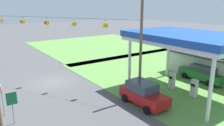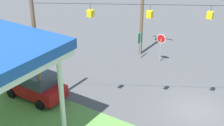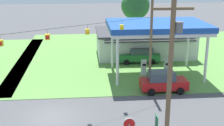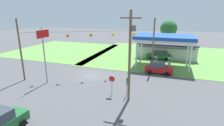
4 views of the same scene
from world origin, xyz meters
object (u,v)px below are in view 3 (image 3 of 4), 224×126
at_px(fuel_pump_near, 144,68).
at_px(utility_pole_main, 171,72).
at_px(fuel_pump_far, 167,67).
at_px(car_at_pumps_front, 163,81).
at_px(gas_station_store, 144,42).
at_px(gas_station_canopy, 157,27).
at_px(tree_behind_station, 135,6).
at_px(car_at_pumps_rear, 139,55).
at_px(route_sign, 156,125).

xyz_separation_m(fuel_pump_near, utility_pole_main, (-1.47, -15.22, 4.71)).
height_order(fuel_pump_far, car_at_pumps_front, car_at_pumps_front).
xyz_separation_m(gas_station_store, utility_pole_main, (-3.07, -23.64, 3.89)).
xyz_separation_m(gas_station_canopy, car_at_pumps_front, (-0.34, -4.69, -4.24)).
height_order(fuel_pump_far, tree_behind_station, tree_behind_station).
distance_m(fuel_pump_near, car_at_pumps_front, 4.78).
xyz_separation_m(fuel_pump_far, utility_pole_main, (-4.00, -15.22, 4.71)).
height_order(fuel_pump_near, tree_behind_station, tree_behind_station).
relative_size(gas_station_canopy, car_at_pumps_rear, 2.00).
relative_size(fuel_pump_near, route_sign, 0.72).
bearing_deg(gas_station_canopy, gas_station_store, 87.74).
bearing_deg(gas_station_store, gas_station_canopy, -92.26).
bearing_deg(gas_station_canopy, fuel_pump_far, -0.07).
bearing_deg(route_sign, utility_pole_main, -62.74).
height_order(gas_station_canopy, tree_behind_station, tree_behind_station).
relative_size(car_at_pumps_front, tree_behind_station, 0.56).
relative_size(gas_station_canopy, car_at_pumps_front, 2.34).
height_order(gas_station_canopy, car_at_pumps_front, gas_station_canopy).
bearing_deg(utility_pole_main, car_at_pumps_rear, 84.77).
bearing_deg(tree_behind_station, fuel_pump_near, -95.56).
bearing_deg(car_at_pumps_front, fuel_pump_near, 100.68).
distance_m(fuel_pump_far, utility_pole_main, 16.43).
xyz_separation_m(car_at_pumps_rear, utility_pole_main, (-1.82, -19.91, 4.57)).
distance_m(gas_station_store, route_sign, 22.99).
height_order(car_at_pumps_front, tree_behind_station, tree_behind_station).
distance_m(gas_station_store, utility_pole_main, 24.15).
relative_size(fuel_pump_far, route_sign, 0.72).
xyz_separation_m(gas_station_canopy, car_at_pumps_rear, (-0.91, 4.69, -4.28)).
bearing_deg(utility_pole_main, car_at_pumps_front, 77.19).
bearing_deg(tree_behind_station, route_sign, -96.61).
distance_m(gas_station_store, fuel_pump_far, 8.51).
distance_m(route_sign, utility_pole_main, 3.96).
bearing_deg(car_at_pumps_front, gas_station_canopy, 85.39).
xyz_separation_m(car_at_pumps_front, route_sign, (-2.87, -9.61, 0.72)).
bearing_deg(gas_station_canopy, utility_pole_main, -100.19).
xyz_separation_m(gas_station_store, route_sign, (-3.54, -22.72, 0.07)).
distance_m(route_sign, tree_behind_station, 30.40).
distance_m(gas_station_canopy, utility_pole_main, 15.47).
xyz_separation_m(car_at_pumps_rear, tree_behind_station, (1.17, 10.95, 4.72)).
bearing_deg(gas_station_canopy, car_at_pumps_front, -94.16).
relative_size(car_at_pumps_rear, utility_pole_main, 0.52).
distance_m(fuel_pump_far, car_at_pumps_front, 4.96).
distance_m(gas_station_canopy, fuel_pump_near, 4.59).
xyz_separation_m(fuel_pump_near, route_sign, (-1.95, -14.30, 0.89)).
relative_size(gas_station_canopy, gas_station_store, 0.81).
bearing_deg(fuel_pump_near, car_at_pumps_rear, 85.72).
bearing_deg(utility_pole_main, gas_station_store, 82.61).
relative_size(car_at_pumps_front, utility_pole_main, 0.44).
bearing_deg(car_at_pumps_rear, gas_station_canopy, 103.10).
relative_size(car_at_pumps_front, route_sign, 1.82).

